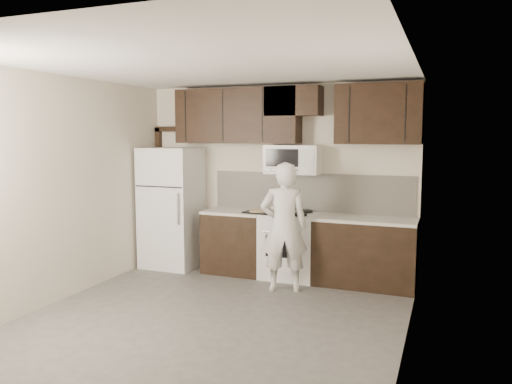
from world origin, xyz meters
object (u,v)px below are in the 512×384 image
Objects in this scene: stove at (290,245)px; microwave at (293,159)px; person at (284,227)px; refrigerator at (172,207)px.

stove is 1.24× the size of microwave.
microwave is at bearing -101.40° from person.
stove is at bearing -99.81° from person.
refrigerator is (-1.85, -0.17, -0.75)m from microwave.
microwave is 2.00m from refrigerator.
refrigerator reaches higher than stove.
microwave is at bearing 90.10° from stove.
refrigerator is 2.03m from person.
stove is 0.57× the size of person.
microwave is at bearing 5.15° from refrigerator.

